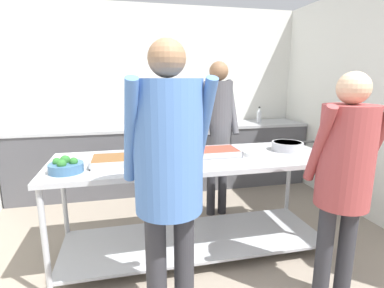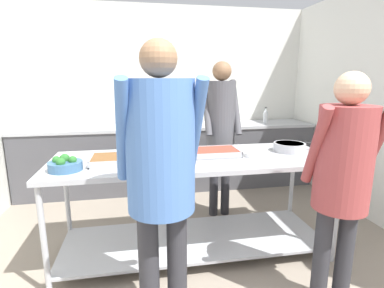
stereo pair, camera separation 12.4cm
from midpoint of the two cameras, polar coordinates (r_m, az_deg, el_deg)
wall_rear at (r=4.67m, az=-3.97°, el=8.98°), size 4.36×0.06×2.65m
back_counter at (r=4.44m, az=-3.24°, el=-2.38°), size 4.20×0.65×0.94m
serving_counter at (r=2.75m, az=1.69°, el=-8.57°), size 2.47×0.87×0.92m
broccoli_bowl at (r=2.45m, az=-21.71°, el=-3.69°), size 0.25×0.25×0.12m
serving_tray_roast at (r=2.56m, az=-13.32°, el=-2.91°), size 0.37×0.33×0.05m
serving_tray_greens at (r=2.57m, az=-4.27°, el=-2.53°), size 0.37×0.27×0.05m
serving_tray_vegetables at (r=2.74m, az=5.13°, el=-1.63°), size 0.48×0.32×0.05m
plate_stack at (r=2.76m, az=13.68°, el=-1.96°), size 0.24×0.24×0.04m
sauce_pan at (r=3.03m, az=19.20°, el=-0.50°), size 0.44×0.30×0.08m
guest_serving_left at (r=1.75m, az=-3.94°, el=-3.73°), size 0.52×0.40×1.81m
guest_serving_right at (r=2.23m, az=28.21°, el=-4.36°), size 0.50×0.39×1.65m
cook_behind_counter at (r=3.41m, az=6.56°, el=4.19°), size 0.41×0.34×1.78m
water_bottle at (r=4.68m, az=14.56°, el=5.22°), size 0.07×0.07×0.24m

